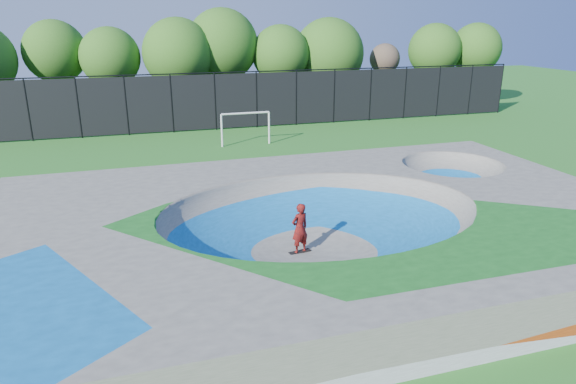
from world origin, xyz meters
name	(u,v)px	position (x,y,z in m)	size (l,w,h in m)	color
ground	(321,248)	(0.00, 0.00, 0.00)	(120.00, 120.00, 0.00)	#1F651C
skate_deck	(321,228)	(0.00, 0.00, 0.75)	(22.00, 14.00, 1.50)	gray
skater	(300,229)	(-0.81, -0.14, 0.88)	(0.64, 0.42, 1.76)	#B3150E
skateboard	(300,252)	(-0.81, -0.14, 0.03)	(0.78, 0.22, 0.05)	black
soccer_goal	(246,122)	(0.98, 15.75, 1.43)	(3.13, 0.12, 2.07)	silver
fence	(215,100)	(0.00, 21.00, 2.10)	(48.09, 0.09, 4.04)	black
treeline	(169,54)	(-2.60, 25.48, 5.07)	(52.91, 7.11, 8.40)	#412A20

